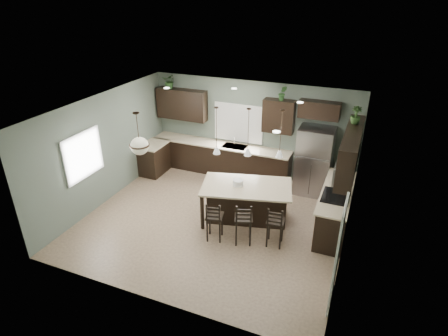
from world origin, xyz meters
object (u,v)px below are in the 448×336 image
bar_stool_right (275,225)px  plant_back_left (170,81)px  bar_stool_left (215,220)px  bar_stool_center (243,222)px  serving_dish (238,183)px  refrigerator (314,161)px  kitchen_island (246,203)px

bar_stool_right → plant_back_left: bearing=138.5°
bar_stool_left → bar_stool_center: size_ratio=0.95×
serving_dish → plant_back_left: 4.09m
refrigerator → bar_stool_right: 2.70m
refrigerator → bar_stool_center: refrigerator is taller
bar_stool_right → bar_stool_left: bearing=-173.1°
refrigerator → serving_dish: refrigerator is taller
bar_stool_center → plant_back_left: plant_back_left is taller
bar_stool_center → bar_stool_right: (0.66, 0.18, -0.02)m
bar_stool_left → bar_stool_right: bearing=-0.1°
bar_stool_center → plant_back_left: 5.07m
refrigerator → bar_stool_left: bearing=-118.4°
bar_stool_left → bar_stool_center: bar_stool_center is taller
serving_dish → bar_stool_left: bearing=-101.7°
refrigerator → plant_back_left: size_ratio=4.29×
refrigerator → plant_back_left: 4.72m
serving_dish → bar_stool_left: serving_dish is taller
kitchen_island → bar_stool_left: 1.06m
refrigerator → kitchen_island: size_ratio=0.89×
bar_stool_center → bar_stool_left: bearing=171.1°
plant_back_left → kitchen_island: bearing=-34.7°
bar_stool_right → serving_dish: bearing=143.6°
kitchen_island → bar_stool_right: size_ratio=2.09×
serving_dish → plant_back_left: plant_back_left is taller
bar_stool_center → plant_back_left: bearing=118.3°
refrigerator → bar_stool_right: refrigerator is taller
kitchen_island → bar_stool_center: bar_stool_center is taller
kitchen_island → plant_back_left: bearing=131.0°
kitchen_island → bar_stool_center: 0.90m
kitchen_island → serving_dish: 0.57m
serving_dish → bar_stool_left: 1.08m
kitchen_island → plant_back_left: size_ratio=4.81×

